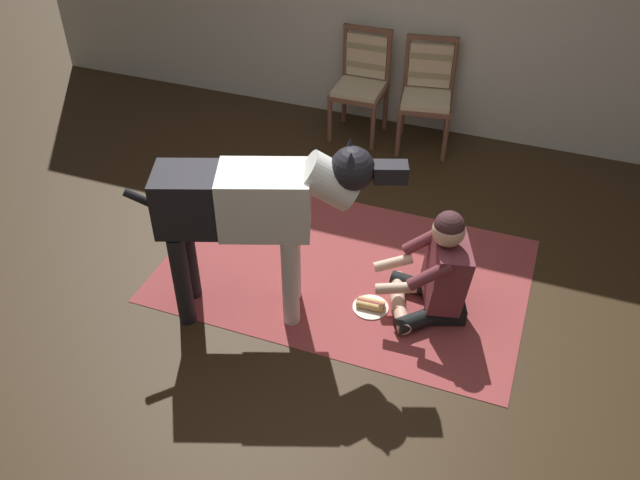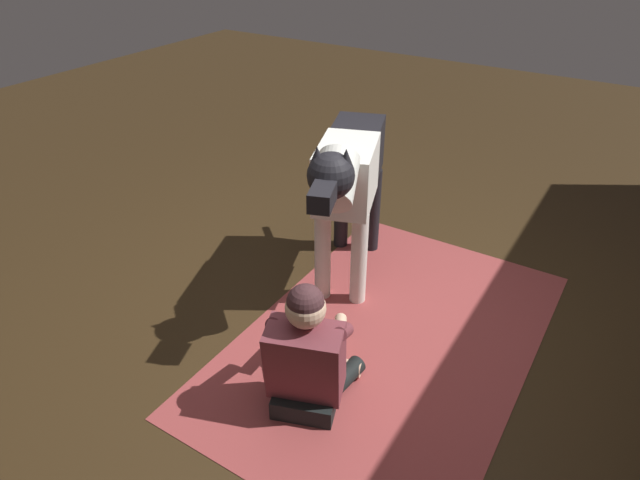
{
  "view_description": "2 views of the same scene",
  "coord_description": "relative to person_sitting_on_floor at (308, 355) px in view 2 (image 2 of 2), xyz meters",
  "views": [
    {
      "loc": [
        1.15,
        -3.22,
        3.24
      ],
      "look_at": [
        0.05,
        -0.26,
        0.74
      ],
      "focal_mm": 38.1,
      "sensor_mm": 36.0,
      "label": 1
    },
    {
      "loc": [
        2.55,
        1.41,
        2.42
      ],
      "look_at": [
        0.27,
        -0.03,
        0.76
      ],
      "focal_mm": 31.21,
      "sensor_mm": 36.0,
      "label": 2
    }
  ],
  "objects": [
    {
      "name": "ground_plane",
      "position": [
        -0.71,
        -0.18,
        -0.33
      ],
      "size": [
        14.0,
        14.0,
        0.0
      ],
      "primitive_type": "plane",
      "color": "#342513"
    },
    {
      "name": "area_rug",
      "position": [
        -0.69,
        0.17,
        -0.32
      ],
      "size": [
        2.59,
        1.68,
        0.01
      ],
      "primitive_type": "cube",
      "color": "#9A3E3D",
      "rests_on": "ground"
    },
    {
      "name": "person_sitting_on_floor",
      "position": [
        0.0,
        0.0,
        0.0
      ],
      "size": [
        0.68,
        0.6,
        0.8
      ],
      "color": "black",
      "rests_on": "ground"
    },
    {
      "name": "large_dog",
      "position": [
        -1.09,
        -0.39,
        0.52
      ],
      "size": [
        1.63,
        0.72,
        1.28
      ],
      "color": "silver",
      "rests_on": "ground"
    },
    {
      "name": "hot_dog_on_plate",
      "position": [
        -0.4,
        -0.14,
        -0.3
      ],
      "size": [
        0.25,
        0.25,
        0.06
      ],
      "color": "silver",
      "rests_on": "ground"
    }
  ]
}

